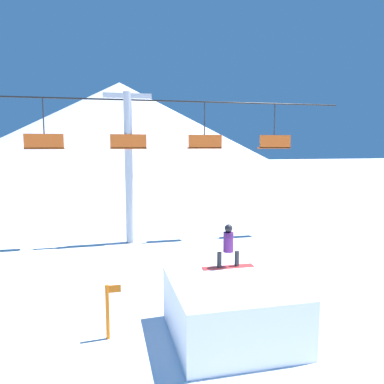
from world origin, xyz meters
TOP-DOWN VIEW (x-y plane):
  - ground_plane at (0.00, 0.00)m, footprint 220.00×220.00m
  - mountain_ridge at (0.00, 88.00)m, footprint 79.41×79.41m
  - snow_ramp at (-0.96, 0.48)m, footprint 3.15×3.21m
  - snowboarder at (-0.70, 1.61)m, footprint 1.53×0.29m
  - chairlift at (-2.92, 10.82)m, footprint 23.43×0.44m
  - trail_marker at (-4.14, 1.11)m, footprint 0.41×0.10m

SIDE VIEW (x-z plane):
  - ground_plane at x=0.00m, z-range 0.00..0.00m
  - snow_ramp at x=-0.96m, z-range 0.00..1.51m
  - trail_marker at x=-4.14m, z-range 0.05..1.53m
  - snowboarder at x=-0.70m, z-range 1.50..2.78m
  - chairlift at x=-2.92m, z-range 0.88..8.57m
  - mountain_ridge at x=0.00m, z-range 0.00..20.27m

